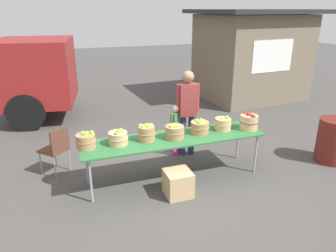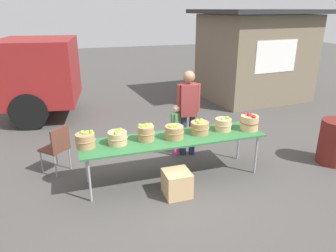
% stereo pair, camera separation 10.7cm
% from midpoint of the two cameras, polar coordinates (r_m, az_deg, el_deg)
% --- Properties ---
extents(ground_plane, '(40.00, 40.00, 0.00)m').
position_cam_midpoint_polar(ground_plane, '(5.62, 1.52, -9.18)').
color(ground_plane, '#474442').
extents(market_table, '(3.10, 0.76, 0.75)m').
position_cam_midpoint_polar(market_table, '(5.30, 1.60, -2.43)').
color(market_table, '#2D6B38').
rests_on(market_table, ground).
extents(apple_basket_green_0, '(0.31, 0.31, 0.27)m').
position_cam_midpoint_polar(apple_basket_green_0, '(5.04, -14.01, -2.40)').
color(apple_basket_green_0, '#A87F51').
rests_on(apple_basket_green_0, market_table).
extents(apple_basket_green_1, '(0.32, 0.32, 0.25)m').
position_cam_midpoint_polar(apple_basket_green_1, '(5.06, -8.47, -2.05)').
color(apple_basket_green_1, tan).
rests_on(apple_basket_green_1, market_table).
extents(apple_basket_green_2, '(0.29, 0.29, 0.28)m').
position_cam_midpoint_polar(apple_basket_green_2, '(5.14, -3.38, -1.16)').
color(apple_basket_green_2, '#A87F51').
rests_on(apple_basket_green_2, market_table).
extents(apple_basket_green_3, '(0.33, 0.33, 0.27)m').
position_cam_midpoint_polar(apple_basket_green_3, '(5.22, 1.64, -1.06)').
color(apple_basket_green_3, '#A87F51').
rests_on(apple_basket_green_3, market_table).
extents(apple_basket_green_4, '(0.33, 0.33, 0.25)m').
position_cam_midpoint_polar(apple_basket_green_4, '(5.45, 6.28, -0.19)').
color(apple_basket_green_4, '#A87F51').
rests_on(apple_basket_green_4, market_table).
extents(apple_basket_green_5, '(0.30, 0.30, 0.27)m').
position_cam_midpoint_polar(apple_basket_green_5, '(5.65, 10.41, 0.34)').
color(apple_basket_green_5, tan).
rests_on(apple_basket_green_5, market_table).
extents(apple_basket_red_0, '(0.33, 0.33, 0.31)m').
position_cam_midpoint_polar(apple_basket_red_0, '(5.78, 14.93, 0.68)').
color(apple_basket_red_0, tan).
rests_on(apple_basket_red_0, market_table).
extents(vendor_adult, '(0.44, 0.28, 1.69)m').
position_cam_midpoint_polar(vendor_adult, '(6.10, 4.17, 3.43)').
color(vendor_adult, '#262D4C').
rests_on(vendor_adult, ground).
extents(child_customer, '(0.26, 0.20, 1.04)m').
position_cam_midpoint_polar(child_customer, '(6.19, 2.05, -0.03)').
color(child_customer, '#CC3F8C').
rests_on(child_customer, ground).
extents(food_kiosk, '(3.73, 3.19, 2.74)m').
position_cam_midpoint_polar(food_kiosk, '(10.67, 15.62, 12.21)').
color(food_kiosk, '#726651').
rests_on(food_kiosk, ground).
extents(folding_chair, '(0.57, 0.57, 0.86)m').
position_cam_midpoint_polar(folding_chair, '(5.88, -18.86, -3.40)').
color(folding_chair, brown).
rests_on(folding_chair, ground).
extents(trash_barrel, '(0.59, 0.59, 0.84)m').
position_cam_midpoint_polar(trash_barrel, '(6.75, 28.22, -2.54)').
color(trash_barrel, maroon).
rests_on(trash_barrel, ground).
extents(produce_crate, '(0.41, 0.41, 0.41)m').
position_cam_midpoint_polar(produce_crate, '(5.04, 2.22, -10.26)').
color(produce_crate, tan).
rests_on(produce_crate, ground).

